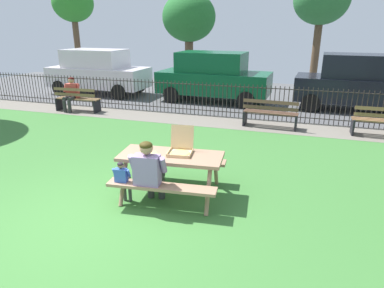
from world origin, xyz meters
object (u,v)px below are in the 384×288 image
object	(u,v)px
child_at_table	(123,178)
person_on_park_bench	(71,93)
parked_car_left	(213,76)
picnic_table_foreground	(171,164)
park_bench_right	(384,122)
far_tree_center	(322,0)
park_bench_left	(77,100)
park_bench_center	(270,114)
pizza_slice_on_table	(153,154)
far_tree_midleft	(189,18)
parked_car_far_left	(98,71)
far_tree_left	(73,4)
adult_at_table	(149,171)
pizza_box_open	(181,148)
parked_car_center	(353,82)

from	to	relation	value
child_at_table	person_on_park_bench	distance (m)	7.51
parked_car_left	picnic_table_foreground	bearing A→B (deg)	-80.90
park_bench_right	far_tree_center	xyz separation A→B (m)	(-1.67, 9.16, 3.69)
park_bench_left	park_bench_center	xyz separation A→B (m)	(6.74, 0.00, 0.00)
pizza_slice_on_table	park_bench_left	bearing A→B (deg)	136.03
pizza_slice_on_table	far_tree_midleft	xyz separation A→B (m)	(-3.98, 14.14, 2.55)
pizza_slice_on_table	far_tree_midleft	size ratio (longest dim) A/B	0.05
picnic_table_foreground	park_bench_center	xyz separation A→B (m)	(1.27, 4.91, -0.18)
park_bench_right	far_tree_midleft	xyz separation A→B (m)	(-8.60, 9.16, 2.91)
park_bench_right	parked_car_far_left	xyz separation A→B (m)	(-10.88, 3.13, 0.59)
child_at_table	person_on_park_bench	bearing A→B (deg)	132.53
far_tree_left	far_tree_midleft	world-z (taller)	far_tree_left
park_bench_center	far_tree_midleft	world-z (taller)	far_tree_midleft
picnic_table_foreground	adult_at_table	bearing A→B (deg)	-109.27
child_at_table	park_bench_left	bearing A→B (deg)	131.29
child_at_table	far_tree_center	bearing A→B (deg)	77.42
picnic_table_foreground	adult_at_table	distance (m)	0.56
pizza_box_open	far_tree_left	distance (m)	18.66
pizza_slice_on_table	adult_at_table	world-z (taller)	adult_at_table
park_bench_left	far_tree_midleft	distance (m)	9.68
parked_car_far_left	far_tree_left	xyz separation A→B (m)	(-5.26, 6.03, 3.16)
park_bench_left	person_on_park_bench	world-z (taller)	person_on_park_bench
pizza_slice_on_table	adult_at_table	size ratio (longest dim) A/B	0.21
adult_at_table	parked_car_left	xyz separation A→B (m)	(-1.11, 8.57, 0.35)
far_tree_center	far_tree_midleft	bearing A→B (deg)	180.00
far_tree_left	far_tree_center	distance (m)	14.47
far_tree_left	pizza_box_open	bearing A→B (deg)	-49.36
picnic_table_foreground	park_bench_left	bearing A→B (deg)	138.06
far_tree_left	child_at_table	bearing A→B (deg)	-52.65
far_tree_midleft	park_bench_center	bearing A→B (deg)	-58.77
adult_at_table	parked_car_center	size ratio (longest dim) A/B	0.30
pizza_box_open	far_tree_left	world-z (taller)	far_tree_left
park_bench_left	child_at_table	bearing A→B (deg)	-48.71
child_at_table	far_tree_midleft	size ratio (longest dim) A/B	0.17
parked_car_left	parked_car_center	size ratio (longest dim) A/B	1.12
park_bench_center	far_tree_left	distance (m)	16.42
park_bench_right	pizza_slice_on_table	bearing A→B (deg)	-132.86
parked_car_center	park_bench_right	bearing A→B (deg)	-81.13
picnic_table_foreground	pizza_slice_on_table	world-z (taller)	pizza_slice_on_table
child_at_table	parked_car_center	world-z (taller)	parked_car_center
pizza_box_open	person_on_park_bench	size ratio (longest dim) A/B	0.44
parked_car_left	far_tree_left	xyz separation A→B (m)	(-10.54, 6.03, 3.16)
pizza_slice_on_table	far_tree_center	xyz separation A→B (m)	(2.95, 14.14, 3.33)
picnic_table_foreground	parked_car_left	xyz separation A→B (m)	(-1.29, 8.05, 0.41)
picnic_table_foreground	child_at_table	size ratio (longest dim) A/B	2.41
parked_car_far_left	parked_car_left	size ratio (longest dim) A/B	0.99
park_bench_center	person_on_park_bench	world-z (taller)	person_on_park_bench
picnic_table_foreground	far_tree_center	xyz separation A→B (m)	(2.64, 14.07, 3.51)
pizza_box_open	adult_at_table	size ratio (longest dim) A/B	0.44
park_bench_left	far_tree_center	distance (m)	12.78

